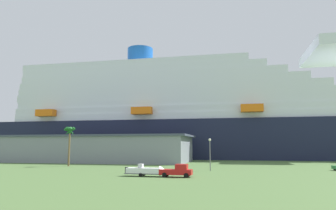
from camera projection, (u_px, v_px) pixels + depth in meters
ground_plane at (173, 162)px, 101.32m from camera, size 600.00×600.00×0.00m
cruise_ship at (195, 120)px, 134.65m from camera, size 217.15×41.76×59.22m
terminal_building at (98, 149)px, 104.14m from camera, size 63.55×26.62×8.71m
pickup_truck at (177, 171)px, 53.58m from camera, size 5.65×2.41×2.20m
small_boat_on_trailer at (148, 171)px, 54.72m from camera, size 8.59×2.17×2.15m
palm_tree at (70, 134)px, 82.67m from camera, size 3.09×3.19×10.36m
street_lamp at (210, 149)px, 67.35m from camera, size 0.56×0.56×6.90m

